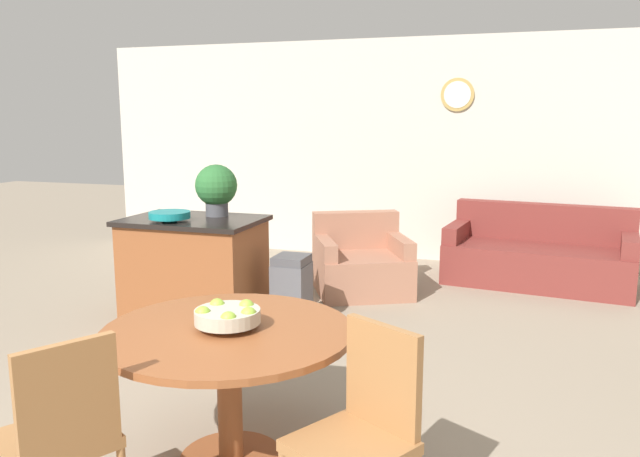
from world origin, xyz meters
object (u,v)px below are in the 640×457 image
potted_plant (216,188)px  couch (538,257)px  fruit_bowl (228,316)px  trash_bin (292,291)px  dining_chair_near_right (363,426)px  kitchen_island (195,269)px  teal_bowl (170,215)px  armchair (361,266)px  dining_chair_near_left (61,431)px  dining_table (229,360)px

potted_plant → couch: bearing=35.9°
fruit_bowl → trash_bin: size_ratio=0.54×
fruit_bowl → couch: 4.52m
trash_bin → dining_chair_near_right: bearing=-63.6°
kitchen_island → fruit_bowl: bearing=-56.8°
fruit_bowl → couch: bearing=69.7°
fruit_bowl → kitchen_island: bearing=123.2°
couch → dining_chair_near_right: bearing=-92.4°
couch → potted_plant: bearing=-136.7°
kitchen_island → teal_bowl: 0.54m
teal_bowl → armchair: bearing=49.1°
teal_bowl → potted_plant: size_ratio=0.76×
armchair → potted_plant: bearing=-160.1°
fruit_bowl → armchair: size_ratio=0.28×
fruit_bowl → kitchen_island: 2.45m
dining_chair_near_left → teal_bowl: (-1.07, 2.62, 0.43)m
dining_chair_near_right → trash_bin: dining_chair_near_right is taller
dining_chair_near_left → armchair: (0.21, 4.10, -0.24)m
dining_chair_near_left → kitchen_island: size_ratio=0.79×
dining_chair_near_right → trash_bin: bearing=-33.7°
dining_chair_near_left → trash_bin: (-0.11, 2.92, -0.21)m
potted_plant → couch: (2.75, 2.00, -0.86)m
dining_table → fruit_bowl: size_ratio=3.85×
dining_chair_near_right → armchair: (-0.93, 3.68, -0.24)m
teal_bowl → kitchen_island: bearing=60.8°
dining_table → couch: size_ratio=0.63×
kitchen_island → teal_bowl: (-0.11, -0.19, 0.50)m
dining_table → dining_chair_near_right: 0.86m
kitchen_island → trash_bin: bearing=7.5°
dining_chair_near_right → fruit_bowl: bearing=4.8°
couch → kitchen_island: bearing=-135.6°
potted_plant → teal_bowl: bearing=-122.7°
kitchen_island → couch: 3.63m
fruit_bowl → teal_bowl: (-1.44, 1.84, 0.16)m
dining_table → teal_bowl: (-1.44, 1.84, 0.39)m
couch → dining_chair_near_left: bearing=-103.7°
fruit_bowl → trash_bin: fruit_bowl is taller
potted_plant → armchair: (1.04, 1.10, -0.87)m
armchair → fruit_bowl: bearing=-113.9°
dining_chair_near_right → fruit_bowl: 0.90m
kitchen_island → couch: bearing=37.1°
kitchen_island → dining_chair_near_left: bearing=-71.0°
dining_table → fruit_bowl: bearing=-0.4°
trash_bin → couch: size_ratio=0.31×
dining_chair_near_right → couch: bearing=-69.9°
dining_chair_near_right → teal_bowl: 3.15m
dining_chair_near_right → potted_plant: 3.31m
dining_chair_near_right → kitchen_island: dining_chair_near_right is taller
kitchen_island → trash_bin: (0.86, 0.11, -0.15)m
fruit_bowl → armchair: fruit_bowl is taller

